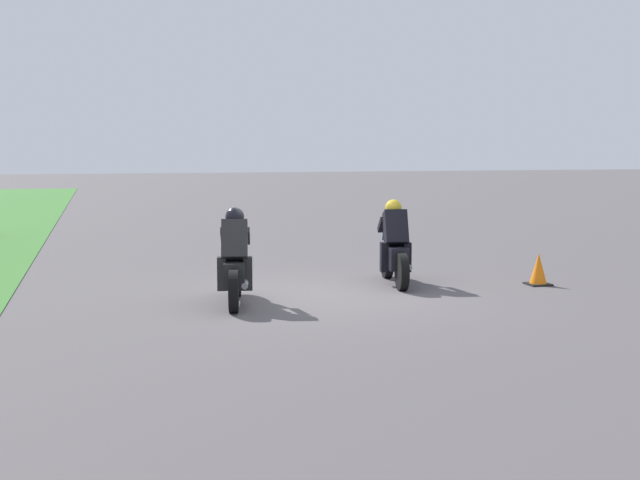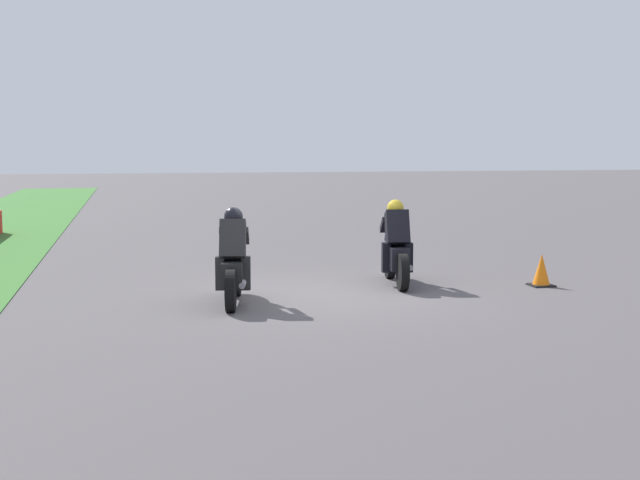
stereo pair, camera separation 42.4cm
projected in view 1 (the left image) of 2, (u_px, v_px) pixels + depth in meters
ground_plane at (322, 295)px, 14.36m from camera, size 120.00×120.00×0.00m
rider_lane_a at (394, 249)px, 15.40m from camera, size 2.04×0.59×1.51m
rider_lane_b at (235, 265)px, 13.47m from camera, size 2.03×0.61×1.51m
traffic_cone at (538, 270)px, 15.33m from camera, size 0.40×0.40×0.57m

